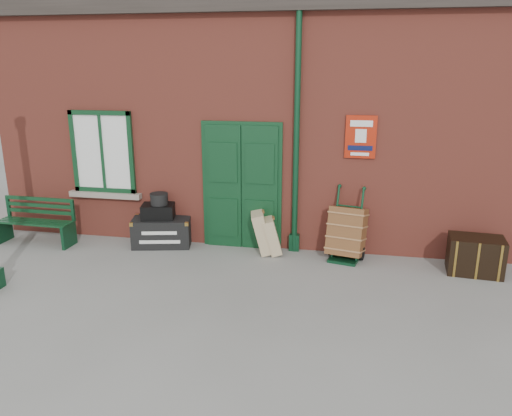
% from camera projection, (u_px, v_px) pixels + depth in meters
% --- Properties ---
extents(ground, '(80.00, 80.00, 0.00)m').
position_uv_depth(ground, '(241.00, 281.00, 7.66)').
color(ground, gray).
rests_on(ground, ground).
extents(station_building, '(10.30, 4.30, 4.36)m').
position_uv_depth(station_building, '(277.00, 115.00, 10.34)').
color(station_building, '#A34434').
rests_on(station_building, ground).
extents(bench, '(1.41, 0.47, 0.87)m').
position_uv_depth(bench, '(37.00, 220.00, 9.16)').
color(bench, '#0E361B').
rests_on(bench, ground).
extents(houdini_trunk, '(1.13, 0.77, 0.52)m').
position_uv_depth(houdini_trunk, '(162.00, 232.00, 9.08)').
color(houdini_trunk, black).
rests_on(houdini_trunk, ground).
extents(strongbox, '(0.64, 0.52, 0.26)m').
position_uv_depth(strongbox, '(158.00, 211.00, 8.98)').
color(strongbox, black).
rests_on(strongbox, houdini_trunk).
extents(hatbox, '(0.37, 0.37, 0.21)m').
position_uv_depth(hatbox, '(159.00, 199.00, 8.91)').
color(hatbox, black).
rests_on(hatbox, strongbox).
extents(suitcase_back, '(0.48, 0.59, 0.75)m').
position_uv_depth(suitcase_back, '(262.00, 232.00, 8.71)').
color(suitcase_back, tan).
rests_on(suitcase_back, ground).
extents(suitcase_front, '(0.43, 0.53, 0.65)m').
position_uv_depth(suitcase_front, '(272.00, 235.00, 8.69)').
color(suitcase_front, tan).
rests_on(suitcase_front, ground).
extents(porter_trolley, '(0.71, 0.75, 1.21)m').
position_uv_depth(porter_trolley, '(347.00, 232.00, 8.40)').
color(porter_trolley, '#0D361E').
rests_on(porter_trolley, ground).
extents(dark_trunk, '(0.86, 0.60, 0.59)m').
position_uv_depth(dark_trunk, '(475.00, 255.00, 7.87)').
color(dark_trunk, black).
rests_on(dark_trunk, ground).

